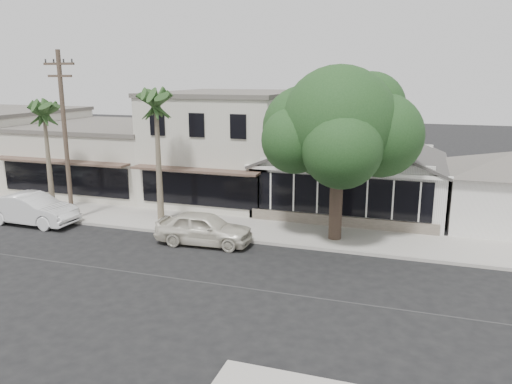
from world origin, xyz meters
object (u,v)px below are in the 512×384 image
(utility_pole, at_px, (65,133))
(car_1, at_px, (32,209))
(car_0, at_px, (204,228))
(shade_tree, at_px, (338,127))

(utility_pole, xyz_separation_m, car_1, (-1.71, -1.02, -3.96))
(car_0, bearing_deg, car_1, 86.33)
(car_0, relative_size, shade_tree, 0.55)
(car_1, relative_size, shade_tree, 0.61)
(car_0, height_order, car_1, car_1)
(car_0, xyz_separation_m, shade_tree, (5.69, 2.54, 4.65))
(utility_pole, bearing_deg, shade_tree, 5.95)
(utility_pole, height_order, car_1, utility_pole)
(shade_tree, bearing_deg, car_1, -171.04)
(shade_tree, bearing_deg, car_0, -155.96)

